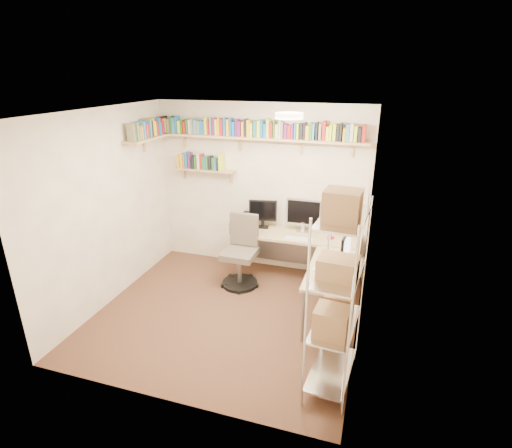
# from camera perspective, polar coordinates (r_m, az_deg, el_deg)

# --- Properties ---
(ground) EXTENTS (3.20, 3.20, 0.00)m
(ground) POSITION_cam_1_polar(r_m,az_deg,el_deg) (5.23, -4.25, -12.68)
(ground) COLOR #3F271B
(ground) RESTS_ON ground
(room_shell) EXTENTS (3.24, 3.04, 2.52)m
(room_shell) POSITION_cam_1_polar(r_m,az_deg,el_deg) (4.56, -4.71, 3.72)
(room_shell) COLOR #C5B1A0
(room_shell) RESTS_ON ground
(wall_shelves) EXTENTS (3.12, 1.09, 0.80)m
(wall_shelves) POSITION_cam_1_polar(r_m,az_deg,el_deg) (5.78, -3.99, 12.32)
(wall_shelves) COLOR tan
(wall_shelves) RESTS_ON ground
(corner_desk) EXTENTS (1.85, 1.80, 1.20)m
(corner_desk) POSITION_cam_1_polar(r_m,az_deg,el_deg) (5.56, 5.96, -2.54)
(corner_desk) COLOR #D1B788
(corner_desk) RESTS_ON ground
(office_chair) EXTENTS (0.54, 0.55, 1.03)m
(office_chair) POSITION_cam_1_polar(r_m,az_deg,el_deg) (5.70, -2.17, -4.61)
(office_chair) COLOR black
(office_chair) RESTS_ON ground
(wire_rack) EXTENTS (0.46, 0.83, 2.02)m
(wire_rack) POSITION_cam_1_polar(r_m,az_deg,el_deg) (3.66, 11.56, -8.30)
(wire_rack) COLOR silver
(wire_rack) RESTS_ON ground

